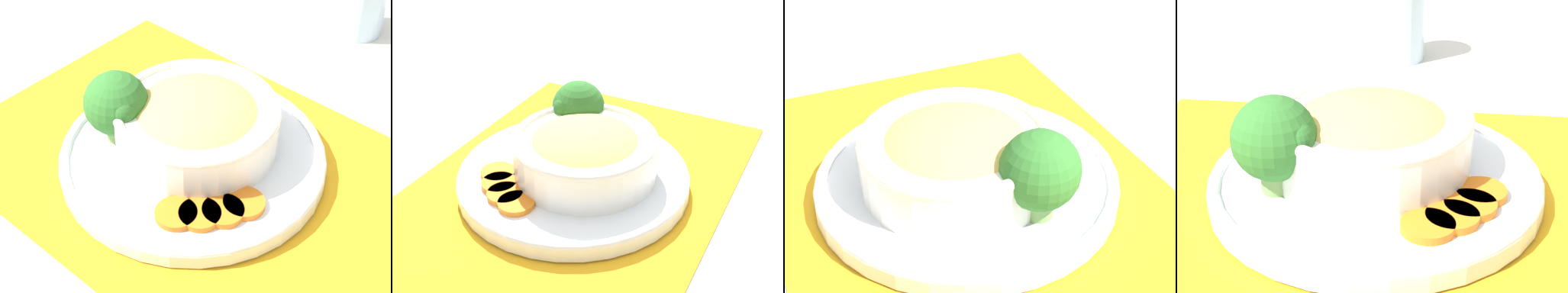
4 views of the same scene
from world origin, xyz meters
The scene contains 9 objects.
ground_plane centered at (0.00, 0.00, 0.00)m, with size 4.00×4.00×0.00m, color beige.
placemat centered at (0.00, 0.00, 0.00)m, with size 0.51×0.38×0.00m.
plate centered at (0.00, 0.00, 0.02)m, with size 0.29×0.29×0.02m.
bowl centered at (0.01, -0.01, 0.05)m, with size 0.18×0.18×0.06m.
broccoli_floret centered at (0.08, 0.04, 0.07)m, with size 0.07×0.07×0.08m.
carrot_slice_near centered at (-0.05, 0.08, 0.02)m, with size 0.04×0.04×0.01m.
carrot_slice_middle centered at (-0.07, 0.06, 0.02)m, with size 0.04×0.04×0.01m.
carrot_slice_far centered at (-0.08, 0.05, 0.02)m, with size 0.04×0.04×0.01m.
carrot_slice_extra centered at (-0.09, 0.02, 0.02)m, with size 0.04×0.04×0.01m.
Camera 2 is at (-0.49, -0.28, 0.40)m, focal length 50.00 mm.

